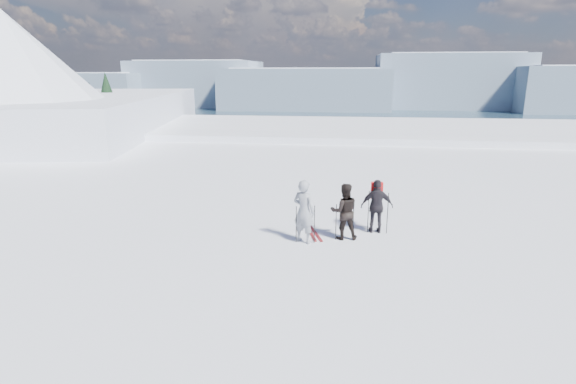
# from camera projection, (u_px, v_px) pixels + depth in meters

# --- Properties ---
(lake_basin) EXTENTS (820.00, 820.00, 71.62)m
(lake_basin) POSITION_uv_depth(u_px,v_px,m) (344.00, 203.00, 40.77)
(lake_basin) COLOR white
(lake_basin) RESTS_ON ground
(far_mountain_range) EXTENTS (770.00, 110.00, 53.00)m
(far_mountain_range) POSITION_uv_depth(u_px,v_px,m) (377.00, 85.00, 444.31)
(far_mountain_range) COLOR slate
(far_mountain_range) RESTS_ON ground
(near_ridge) EXTENTS (31.37, 35.68, 25.62)m
(near_ridge) POSITION_uv_depth(u_px,v_px,m) (63.00, 164.00, 42.63)
(near_ridge) COLOR white
(near_ridge) RESTS_ON ground
(skier_grey) EXTENTS (0.84, 0.72, 1.93)m
(skier_grey) POSITION_uv_depth(u_px,v_px,m) (304.00, 211.00, 13.36)
(skier_grey) COLOR gray
(skier_grey) RESTS_ON ground
(skier_dark) EXTENTS (0.94, 0.78, 1.75)m
(skier_dark) POSITION_uv_depth(u_px,v_px,m) (344.00, 211.00, 13.66)
(skier_dark) COLOR black
(skier_dark) RESTS_ON ground
(skier_pack) EXTENTS (1.03, 0.46, 1.73)m
(skier_pack) POSITION_uv_depth(u_px,v_px,m) (377.00, 206.00, 14.20)
(skier_pack) COLOR black
(skier_pack) RESTS_ON ground
(backpack) EXTENTS (0.38, 0.22, 0.52)m
(backpack) POSITION_uv_depth(u_px,v_px,m) (378.00, 170.00, 14.15)
(backpack) COLOR red
(backpack) RESTS_ON skier_pack
(ski_poles) EXTENTS (2.80, 1.17, 1.37)m
(ski_poles) POSITION_uv_depth(u_px,v_px,m) (345.00, 219.00, 13.78)
(ski_poles) COLOR black
(ski_poles) RESTS_ON ground
(skis_loose) EXTENTS (0.71, 1.67, 0.03)m
(skis_loose) POSITION_uv_depth(u_px,v_px,m) (313.00, 232.00, 14.39)
(skis_loose) COLOR black
(skis_loose) RESTS_ON ground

